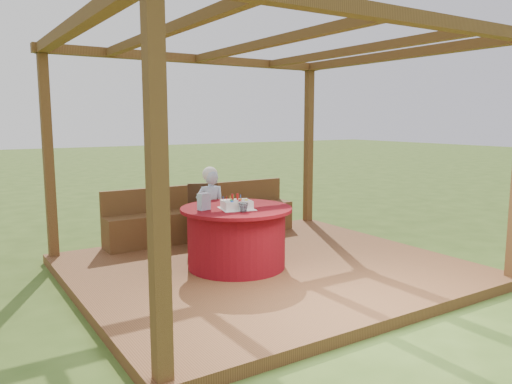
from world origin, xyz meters
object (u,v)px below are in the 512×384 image
Objects in this scene: drinking_glass at (243,207)px; elderly_woman at (210,207)px; birthday_cake at (237,205)px; gift_bag at (204,202)px; bench at (204,220)px; table at (236,237)px; chair at (204,212)px.

elderly_woman is at bearing 79.74° from drinking_glass.
gift_bag is at bearing 156.68° from birthday_cake.
gift_bag is at bearing -116.40° from bench.
gift_bag is at bearing 172.15° from table.
elderly_woman is at bearing -108.48° from bench.
gift_bag is at bearing 131.24° from drinking_glass.
birthday_cake is (-0.18, -1.23, 0.30)m from chair.
table is 1.52× the size of chair.
bench is 0.74m from elderly_woman.
birthday_cake reaches higher than chair.
bench is 2.01m from drinking_glass.
bench is 1.80m from birthday_cake.
chair is 4.52× the size of gift_bag.
elderly_woman reaches higher than bench.
gift_bag reaches higher than table.
chair is at bearing 91.67° from elderly_woman.
chair reaches higher than drinking_glass.
table is at bearing 74.36° from drinking_glass.
drinking_glass is at bearing -100.26° from elderly_woman.
drinking_glass is at bearing -105.64° from table.
bench is at bearing 71.52° from elderly_woman.
elderly_woman is (0.14, 0.95, 0.21)m from table.
table is 0.43m from birthday_cake.
bench is 1.79m from gift_bag.
chair is 0.77× the size of elderly_woman.
elderly_woman is at bearing 79.66° from birthday_cake.
birthday_cake is at bearing -100.34° from elderly_woman.
bench is 6.57× the size of birthday_cake.
drinking_glass is at bearing -60.55° from gift_bag.
chair is at bearing 83.19° from table.
drinking_glass is (-0.23, -1.25, 0.20)m from elderly_woman.
drinking_glass reaches higher than table.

